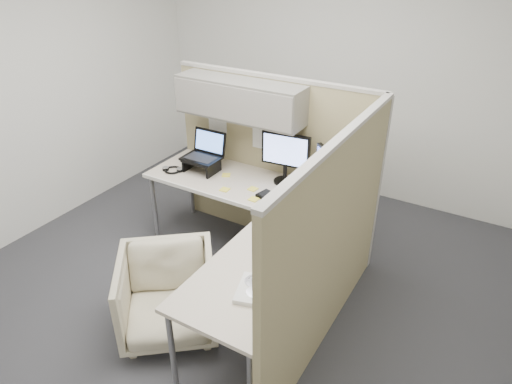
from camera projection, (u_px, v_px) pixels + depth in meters
The scene contains 20 objects.
ground at pixel (232, 286), 3.97m from camera, with size 4.50×4.50×0.00m, color #303034.
partition_back at pixel (258, 133), 4.15m from camera, with size 2.00×0.36×1.63m.
partition_right at pixel (333, 244), 3.12m from camera, with size 0.07×2.03×1.63m.
desk at pixel (251, 217), 3.67m from camera, with size 2.00×1.98×0.73m.
office_chair at pixel (168, 291), 3.38m from camera, with size 0.69×0.65×0.71m, color beige.
monitor_left at pixel (286, 154), 3.97m from camera, with size 0.44×0.20×0.47m.
monitor_right at pixel (329, 175), 3.62m from camera, with size 0.35×0.32×0.47m.
laptop_station at pixel (203, 156), 4.26m from camera, with size 0.35×0.30×0.36m.
keyboard at pixel (279, 201), 3.79m from camera, with size 0.41×0.14×0.02m, color black.
mouse at pixel (302, 216), 3.57m from camera, with size 0.08×0.05×0.03m, color black.
travel_mug at pixel (312, 185), 3.86m from camera, with size 0.09×0.09×0.19m.
soda_can_green at pixel (319, 215), 3.50m from camera, with size 0.07×0.07×0.12m, color #B21E1E.
soda_can_silver at pixel (327, 200), 3.71m from camera, with size 0.07×0.07×0.12m, color #268C1E.
sticky_note_d at pixel (253, 189), 3.99m from camera, with size 0.08×0.08×0.01m, color yellow.
sticky_note_b at pixel (254, 199), 3.83m from camera, with size 0.08×0.08×0.01m, color yellow.
sticky_note_c at pixel (226, 175), 4.22m from camera, with size 0.08×0.08×0.01m, color yellow.
sticky_note_a at pixel (225, 189), 3.98m from camera, with size 0.08×0.08×0.01m, color yellow.
headphones at pixel (173, 170), 4.30m from camera, with size 0.20×0.20×0.03m.
paper_stack at pixel (255, 290), 2.82m from camera, with size 0.29×0.33×0.03m.
desk_clock at pixel (285, 247), 3.17m from camera, with size 0.08×0.09×0.08m.
Camera 1 is at (1.74, -2.54, 2.64)m, focal length 32.00 mm.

